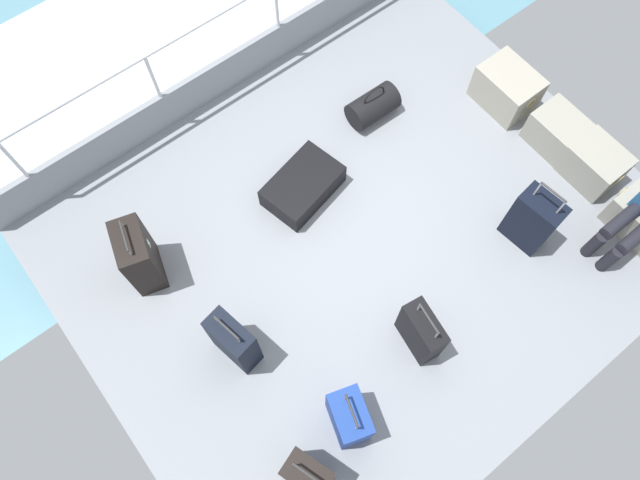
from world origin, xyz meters
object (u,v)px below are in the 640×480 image
at_px(suitcase_0, 421,332).
at_px(suitcase_4, 234,341).
at_px(suitcase_6, 532,220).
at_px(suitcase_3, 308,475).
at_px(suitcase_2, 139,256).
at_px(suitcase_1, 349,418).
at_px(cargo_crate_1, 560,134).
at_px(duffel_bag, 373,106).
at_px(suitcase_5, 303,186).
at_px(cargo_crate_0, 507,88).
at_px(cargo_crate_2, 595,165).

xyz_separation_m(suitcase_0, suitcase_4, (-0.87, -1.26, 0.06)).
bearing_deg(suitcase_6, suitcase_3, -81.25).
xyz_separation_m(suitcase_2, suitcase_4, (1.10, 0.22, -0.02)).
bearing_deg(suitcase_3, suitcase_4, 172.86).
bearing_deg(suitcase_1, cargo_crate_1, 103.70).
height_order(cargo_crate_1, duffel_bag, duffel_bag).
distance_m(suitcase_5, suitcase_6, 2.09).
relative_size(cargo_crate_0, suitcase_3, 0.79).
bearing_deg(suitcase_4, duffel_bag, 115.07).
xyz_separation_m(suitcase_4, suitcase_6, (0.73, 2.69, -0.00)).
bearing_deg(suitcase_5, cargo_crate_2, 55.81).
bearing_deg(suitcase_2, suitcase_4, 11.07).
height_order(cargo_crate_2, suitcase_0, suitcase_0).
bearing_deg(duffel_bag, suitcase_6, 7.07).
bearing_deg(suitcase_0, cargo_crate_1, 104.99).
relative_size(suitcase_2, suitcase_5, 0.98).
bearing_deg(suitcase_1, suitcase_0, 100.19).
height_order(suitcase_2, suitcase_6, suitcase_6).
xyz_separation_m(suitcase_1, suitcase_5, (-1.91, 1.00, -0.14)).
bearing_deg(cargo_crate_2, cargo_crate_1, 179.36).
height_order(suitcase_1, suitcase_4, suitcase_4).
height_order(suitcase_2, suitcase_4, suitcase_2).
relative_size(cargo_crate_1, suitcase_2, 0.76).
bearing_deg(cargo_crate_2, suitcase_3, -82.59).
bearing_deg(suitcase_1, cargo_crate_0, 114.62).
relative_size(cargo_crate_2, suitcase_2, 0.68).
bearing_deg(suitcase_6, cargo_crate_1, 117.46).
relative_size(cargo_crate_1, cargo_crate_2, 1.13).
distance_m(suitcase_4, duffel_bag, 2.72).
bearing_deg(suitcase_4, suitcase_5, 122.63).
xyz_separation_m(suitcase_2, suitcase_6, (1.83, 2.91, -0.02)).
height_order(cargo_crate_0, duffel_bag, duffel_bag).
distance_m(cargo_crate_1, suitcase_0, 2.48).
bearing_deg(cargo_crate_2, suitcase_0, -85.29).
distance_m(cargo_crate_0, suitcase_4, 3.65).
relative_size(suitcase_0, suitcase_1, 0.99).
bearing_deg(suitcase_2, cargo_crate_0, 80.44).
bearing_deg(suitcase_2, suitcase_1, 15.20).
bearing_deg(suitcase_4, cargo_crate_2, 79.52).
xyz_separation_m(suitcase_0, duffel_bag, (-2.02, 1.20, -0.13)).
bearing_deg(suitcase_6, cargo_crate_2, 93.41).
xyz_separation_m(suitcase_3, duffel_bag, (-2.32, 2.61, -0.17)).
bearing_deg(cargo_crate_1, cargo_crate_0, -176.53).
relative_size(suitcase_1, duffel_bag, 1.37).
relative_size(cargo_crate_2, suitcase_4, 0.70).
bearing_deg(suitcase_1, cargo_crate_2, 96.22).
distance_m(suitcase_0, suitcase_6, 1.44).
bearing_deg(cargo_crate_2, suitcase_4, -100.48).
xyz_separation_m(cargo_crate_0, cargo_crate_2, (1.13, 0.04, -0.01)).
bearing_deg(suitcase_0, suitcase_2, -143.20).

